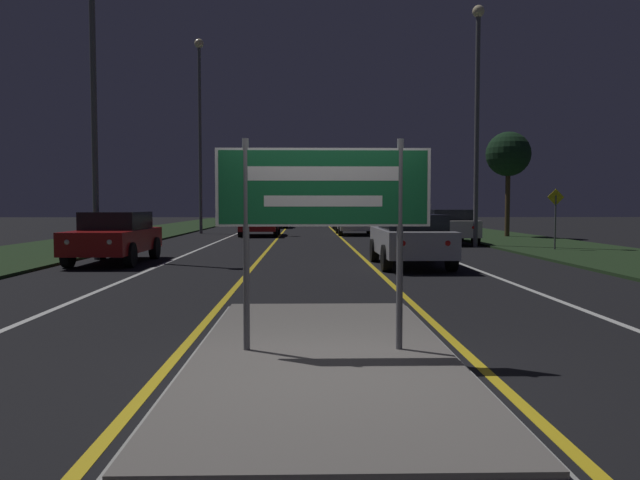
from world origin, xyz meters
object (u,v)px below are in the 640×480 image
(car_approaching_0, at_px, (115,236))
(car_approaching_2, at_px, (275,218))
(car_receding_1, at_px, (447,225))
(car_approaching_1, at_px, (260,223))
(streetlight_left_near, at_px, (93,72))
(car_receding_2, at_px, (355,222))
(car_receding_3, at_px, (347,217))
(car_receding_0, at_px, (410,238))
(streetlight_right_near, at_px, (477,101))
(warning_sign, at_px, (555,213))
(highway_sign, at_px, (323,198))
(streetlight_left_far, at_px, (200,111))

(car_approaching_0, bearing_deg, car_approaching_2, 83.41)
(car_receding_1, xyz_separation_m, car_approaching_1, (-8.52, 7.22, -0.09))
(streetlight_left_near, bearing_deg, car_approaching_0, -49.72)
(car_receding_2, height_order, car_receding_3, car_receding_3)
(streetlight_left_near, height_order, car_receding_0, streetlight_left_near)
(car_receding_1, bearing_deg, car_approaching_1, 139.74)
(streetlight_right_near, bearing_deg, car_receding_0, -116.70)
(car_approaching_0, bearing_deg, streetlight_left_near, 130.28)
(streetlight_right_near, xyz_separation_m, warning_sign, (2.20, -2.43, -4.35))
(highway_sign, xyz_separation_m, warning_sign, (8.72, 15.36, -0.35))
(streetlight_left_far, distance_m, car_receding_1, 17.00)
(streetlight_left_near, distance_m, warning_sign, 16.13)
(car_approaching_2, bearing_deg, car_approaching_0, -96.59)
(highway_sign, xyz_separation_m, streetlight_left_near, (-6.55, 12.40, 3.91))
(car_approaching_0, bearing_deg, car_receding_0, -8.76)
(car_approaching_0, height_order, car_approaching_1, car_approaching_0)
(car_approaching_1, xyz_separation_m, warning_sign, (11.37, -11.71, 0.69))
(car_receding_2, xyz_separation_m, car_approaching_0, (-8.25, -16.68, 0.05))
(car_receding_3, xyz_separation_m, car_approaching_2, (-5.07, 3.90, -0.09))
(streetlight_right_near, distance_m, car_approaching_1, 13.99)
(highway_sign, bearing_deg, streetlight_left_near, 117.85)
(car_approaching_0, height_order, warning_sign, warning_sign)
(car_receding_0, distance_m, car_approaching_0, 8.42)
(car_receding_0, xyz_separation_m, car_receding_3, (-0.03, 25.29, 0.07))
(streetlight_right_near, xyz_separation_m, car_receding_1, (-0.65, 2.06, -4.95))
(streetlight_right_near, xyz_separation_m, car_receding_3, (-3.90, 17.59, -4.91))
(car_receding_2, bearing_deg, streetlight_right_near, -68.94)
(streetlight_left_near, distance_m, streetlight_left_far, 17.55)
(streetlight_left_near, relative_size, car_receding_1, 2.15)
(car_approaching_0, xyz_separation_m, car_approaching_1, (3.02, 15.70, -0.07))
(car_receding_0, bearing_deg, car_receding_2, 90.23)
(car_receding_1, distance_m, warning_sign, 5.36)
(car_approaching_1, bearing_deg, warning_sign, -45.84)
(streetlight_left_far, distance_m, car_approaching_0, 19.58)
(warning_sign, bearing_deg, streetlight_right_near, 132.08)
(streetlight_left_near, height_order, car_receding_1, streetlight_left_near)
(car_approaching_1, relative_size, car_approaching_2, 1.00)
(streetlight_left_near, xyz_separation_m, car_approaching_1, (3.90, 14.67, -4.95))
(highway_sign, relative_size, warning_sign, 1.06)
(highway_sign, xyz_separation_m, car_receding_1, (5.86, 19.86, -0.94))
(car_approaching_0, bearing_deg, warning_sign, 15.49)
(car_approaching_1, bearing_deg, highway_sign, -84.40)
(highway_sign, relative_size, car_approaching_1, 0.48)
(streetlight_right_near, relative_size, car_approaching_2, 1.95)
(streetlight_left_far, xyz_separation_m, car_approaching_2, (3.87, 9.39, -6.34))
(warning_sign, bearing_deg, streetlight_left_far, 135.99)
(streetlight_left_near, relative_size, car_receding_2, 2.03)
(car_approaching_0, bearing_deg, highway_sign, -63.45)
(car_approaching_2, bearing_deg, streetlight_left_far, -112.37)
(streetlight_left_far, xyz_separation_m, car_approaching_1, (3.67, -2.82, -6.38))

